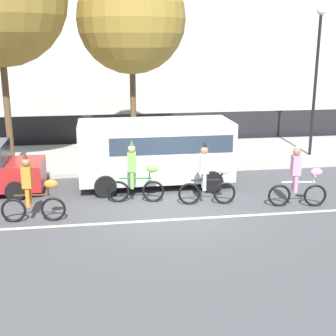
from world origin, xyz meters
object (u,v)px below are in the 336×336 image
Objects in this scene: parade_cyclist_pink at (299,179)px; street_lamp_post at (317,60)px; parade_cyclist_zebra at (208,177)px; parade_cyclist_lime at (136,175)px; parade_cyclist_orange at (33,192)px; parked_van_silver at (158,148)px.

street_lamp_post is at bearing 61.75° from parade_cyclist_pink.
parade_cyclist_pink is at bearing -12.88° from parade_cyclist_zebra.
parade_cyclist_lime is at bearing 166.18° from parade_cyclist_zebra.
parked_van_silver is (3.72, 2.75, 0.44)m from parade_cyclist_orange.
street_lamp_post reaches higher than parked_van_silver.
parked_van_silver is (-1.21, 2.11, 0.44)m from parade_cyclist_zebra.
parade_cyclist_orange is 4.65m from parked_van_silver.
parade_cyclist_orange is 0.38× the size of parked_van_silver.
parade_cyclist_pink is 6.92m from street_lamp_post.
parade_cyclist_lime is 4.78m from parade_cyclist_pink.
parade_cyclist_pink is at bearing 0.39° from parade_cyclist_orange.
street_lamp_post is (2.92, 5.43, 3.15)m from parade_cyclist_pink.
parade_cyclist_orange is at bearing -179.61° from parade_cyclist_pink.
parade_cyclist_orange is at bearing -143.55° from parked_van_silver.
parked_van_silver is 7.73m from street_lamp_post.
parade_cyclist_zebra and parade_cyclist_pink have the same top height.
street_lamp_post is (10.43, 5.48, 3.15)m from parade_cyclist_orange.
parade_cyclist_orange is 12.19m from street_lamp_post.
parked_van_silver is (-3.79, 2.70, 0.44)m from parade_cyclist_pink.
parade_cyclist_lime is at bearing -118.48° from parked_van_silver.
parade_cyclist_orange is 1.00× the size of parade_cyclist_pink.
street_lamp_post reaches higher than parade_cyclist_pink.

